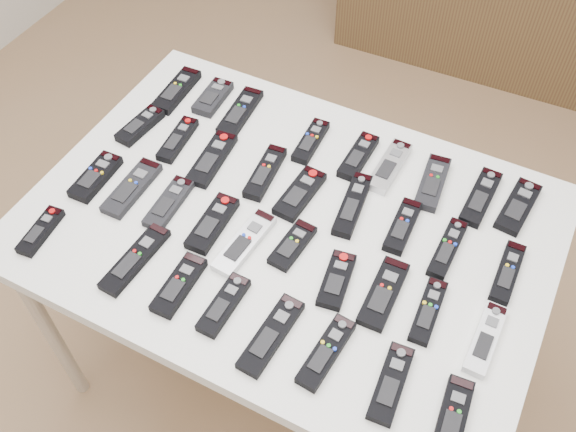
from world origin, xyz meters
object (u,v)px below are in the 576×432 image
at_px(remote_35, 453,417).
at_px(remote_21, 212,223).
at_px(remote_17, 508,272).
at_px(remote_29, 135,259).
at_px(remote_13, 300,194).
at_px(remote_9, 140,126).
at_px(remote_14, 352,205).
at_px(remote_34, 391,383).
at_px(remote_2, 240,112).
at_px(remote_12, 265,172).
at_px(remote_27, 485,339).
at_px(remote_23, 292,245).
at_px(remote_18, 96,177).
at_px(remote_15, 402,226).
at_px(remote_10, 178,140).
at_px(remote_0, 177,90).
at_px(remote_33, 326,352).
at_px(remote_24, 337,280).
at_px(remote_31, 224,305).
at_px(remote_3, 311,141).
at_px(table, 288,236).
at_px(remote_26, 428,311).
at_px(remote_25, 384,293).
at_px(remote_1, 213,97).
at_px(remote_16, 447,248).
at_px(remote_22, 245,243).
at_px(remote_28, 41,231).
at_px(remote_32, 271,335).
at_px(remote_20, 169,203).
at_px(remote_7, 481,197).
at_px(remote_5, 389,166).
at_px(remote_4, 358,156).
at_px(remote_30, 179,285).
at_px(remote_6, 433,183).

bearing_deg(remote_35, remote_21, 158.80).
relative_size(remote_17, remote_29, 0.83).
xyz_separation_m(remote_13, remote_29, (-0.25, -0.35, -0.00)).
distance_m(remote_9, remote_35, 1.09).
height_order(remote_14, remote_34, remote_14).
bearing_deg(remote_2, remote_12, -49.45).
height_order(remote_9, remote_13, remote_9).
bearing_deg(remote_27, remote_14, 152.72).
relative_size(remote_17, remote_23, 1.21).
height_order(remote_21, remote_27, remote_21).
bearing_deg(remote_18, remote_15, 13.20).
distance_m(remote_9, remote_10, 0.12).
relative_size(remote_0, remote_14, 0.95).
distance_m(remote_2, remote_33, 0.77).
bearing_deg(remote_24, remote_9, 154.20).
bearing_deg(remote_31, remote_3, 96.35).
bearing_deg(table, remote_26, -13.00).
xyz_separation_m(remote_10, remote_17, (0.90, -0.02, -0.00)).
xyz_separation_m(remote_25, remote_35, (0.22, -0.20, 0.00)).
bearing_deg(remote_35, remote_1, 142.14).
bearing_deg(remote_13, remote_16, 4.65).
bearing_deg(remote_15, remote_22, -147.99).
relative_size(remote_27, remote_28, 1.24).
xyz_separation_m(remote_32, remote_34, (0.26, 0.01, 0.00)).
bearing_deg(remote_0, remote_28, -93.39).
bearing_deg(remote_29, remote_20, 101.06).
distance_m(remote_3, remote_25, 0.50).
bearing_deg(remote_2, remote_1, 166.44).
xyz_separation_m(remote_2, remote_7, (0.69, 0.00, 0.00)).
bearing_deg(remote_28, remote_24, 9.89).
bearing_deg(remote_2, remote_16, -20.37).
bearing_deg(remote_23, table, 129.52).
distance_m(remote_0, remote_24, 0.78).
bearing_deg(remote_1, table, -40.14).
bearing_deg(remote_31, remote_26, 26.10).
height_order(remote_14, remote_15, same).
relative_size(remote_9, remote_22, 0.76).
bearing_deg(remote_1, remote_29, -79.85).
bearing_deg(remote_0, remote_25, -27.69).
distance_m(remote_27, remote_35, 0.19).
bearing_deg(remote_24, remote_5, 84.80).
distance_m(remote_20, remote_27, 0.80).
bearing_deg(remote_4, remote_21, -120.56).
relative_size(remote_22, remote_28, 1.39).
relative_size(remote_13, remote_30, 1.04).
height_order(remote_6, remote_17, remote_6).
height_order(remote_33, remote_35, same).
distance_m(remote_5, remote_35, 0.67).
relative_size(remote_7, remote_10, 1.15).
xyz_separation_m(remote_25, remote_30, (-0.41, -0.19, 0.00)).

